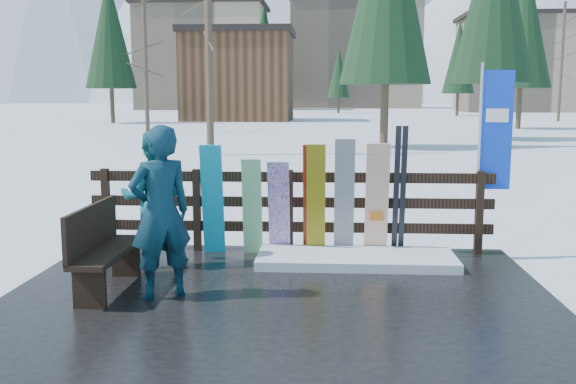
# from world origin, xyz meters

# --- Properties ---
(ground) EXTENTS (700.00, 700.00, 0.00)m
(ground) POSITION_xyz_m (0.00, 0.00, 0.00)
(ground) COLOR white
(ground) RESTS_ON ground
(deck) EXTENTS (6.00, 5.00, 0.08)m
(deck) POSITION_xyz_m (0.00, 0.00, 0.04)
(deck) COLOR black
(deck) RESTS_ON ground
(fence) EXTENTS (5.60, 0.10, 1.15)m
(fence) POSITION_xyz_m (0.00, 2.20, 0.74)
(fence) COLOR black
(fence) RESTS_ON deck
(snow_patch) EXTENTS (2.56, 1.00, 0.12)m
(snow_patch) POSITION_xyz_m (0.90, 1.60, 0.14)
(snow_patch) COLOR white
(snow_patch) RESTS_ON deck
(bench) EXTENTS (0.40, 1.50, 0.97)m
(bench) POSITION_xyz_m (-1.96, 0.22, 0.60)
(bench) COLOR black
(bench) RESTS_ON deck
(snowboard_0) EXTENTS (0.30, 0.26, 1.51)m
(snowboard_0) POSITION_xyz_m (-1.04, 1.98, 0.84)
(snowboard_0) COLOR #0FB6D5
(snowboard_0) RESTS_ON deck
(snowboard_1) EXTENTS (0.26, 0.23, 1.33)m
(snowboard_1) POSITION_xyz_m (-0.50, 1.98, 0.74)
(snowboard_1) COLOR white
(snowboard_1) RESTS_ON deck
(snowboard_2) EXTENTS (0.25, 0.22, 1.53)m
(snowboard_2) POSITION_xyz_m (0.37, 1.98, 0.84)
(snowboard_2) COLOR yellow
(snowboard_2) RESTS_ON deck
(snowboard_3) EXTENTS (0.29, 0.38, 1.30)m
(snowboard_3) POSITION_xyz_m (-0.13, 1.98, 0.73)
(snowboard_3) COLOR white
(snowboard_3) RESTS_ON deck
(snowboard_4) EXTENTS (0.27, 0.30, 1.60)m
(snowboard_4) POSITION_xyz_m (0.75, 1.98, 0.88)
(snowboard_4) COLOR black
(snowboard_4) RESTS_ON deck
(snowboard_5) EXTENTS (0.31, 0.33, 1.55)m
(snowboard_5) POSITION_xyz_m (1.19, 1.98, 0.85)
(snowboard_5) COLOR white
(snowboard_5) RESTS_ON deck
(ski_pair_a) EXTENTS (0.16, 0.27, 1.52)m
(ski_pair_a) POSITION_xyz_m (0.28, 2.05, 0.84)
(ski_pair_a) COLOR #A52214
(ski_pair_a) RESTS_ON deck
(ski_pair_b) EXTENTS (0.17, 0.25, 1.77)m
(ski_pair_b) POSITION_xyz_m (1.50, 2.05, 0.97)
(ski_pair_b) COLOR black
(ski_pair_b) RESTS_ON deck
(rental_flag) EXTENTS (0.45, 0.04, 2.60)m
(rental_flag) POSITION_xyz_m (2.74, 2.25, 1.69)
(rental_flag) COLOR silver
(rental_flag) RESTS_ON deck
(person_front) EXTENTS (0.81, 0.75, 1.86)m
(person_front) POSITION_xyz_m (-1.25, 0.05, 1.01)
(person_front) COLOR #10444A
(person_front) RESTS_ON deck
(person_back) EXTENTS (0.95, 0.80, 1.74)m
(person_back) POSITION_xyz_m (-1.67, 1.35, 0.95)
(person_back) COLOR #125860
(person_back) RESTS_ON deck
(resort_buildings) EXTENTS (73.00, 87.60, 22.60)m
(resort_buildings) POSITION_xyz_m (1.03, 115.41, 9.81)
(resort_buildings) COLOR tan
(resort_buildings) RESTS_ON ground
(trees) EXTENTS (42.28, 68.70, 11.89)m
(trees) POSITION_xyz_m (2.35, 46.78, 5.59)
(trees) COLOR #382B1E
(trees) RESTS_ON ground
(mountains) EXTENTS (520.00, 260.00, 120.00)m
(mountains) POSITION_xyz_m (-10.50, 328.41, 50.20)
(mountains) COLOR white
(mountains) RESTS_ON ground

